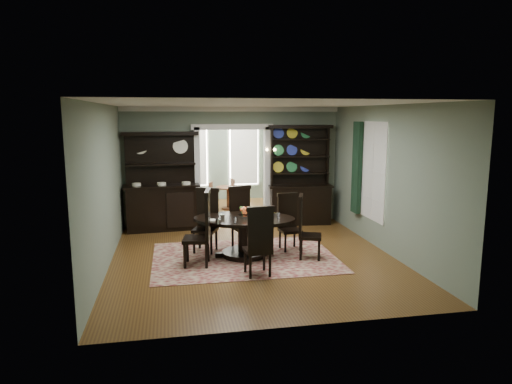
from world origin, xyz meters
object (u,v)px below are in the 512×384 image
(welsh_dresser, at_px, (300,188))
(parlor_table, at_px, (228,195))
(dining_table, at_px, (244,229))
(sideboard, at_px, (162,196))

(welsh_dresser, distance_m, parlor_table, 2.70)
(dining_table, xyz_separation_m, parlor_table, (0.26, 4.67, -0.11))
(welsh_dresser, bearing_deg, sideboard, -174.08)
(parlor_table, bearing_deg, sideboard, -131.78)
(dining_table, bearing_deg, sideboard, 137.41)
(welsh_dresser, bearing_deg, parlor_table, 133.06)
(dining_table, xyz_separation_m, welsh_dresser, (1.87, 2.55, 0.37))
(dining_table, distance_m, sideboard, 3.04)
(dining_table, distance_m, welsh_dresser, 3.19)
(dining_table, relative_size, parlor_table, 3.10)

